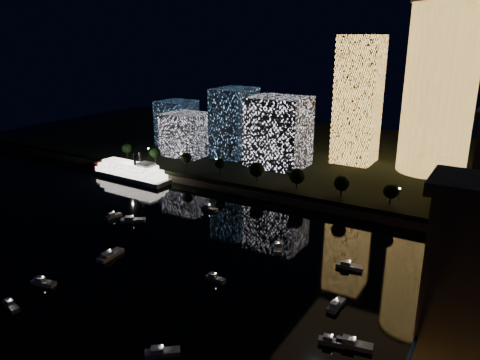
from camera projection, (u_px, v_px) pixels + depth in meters
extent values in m
plane|color=black|center=(197.00, 298.00, 128.47)|extent=(520.00, 520.00, 0.00)
cube|color=black|center=(367.00, 160.00, 258.69)|extent=(420.00, 160.00, 5.00)
cube|color=#6B5E4C|center=(312.00, 204.00, 195.14)|extent=(420.00, 6.00, 3.00)
cylinder|color=#FFB851|center=(440.00, 91.00, 217.79)|extent=(32.00, 32.00, 77.81)
cube|color=#FFB851|center=(358.00, 100.00, 236.91)|extent=(20.09, 20.09, 63.93)
cube|color=white|center=(278.00, 132.00, 234.09)|extent=(28.24, 23.90, 34.76)
cube|color=#5393E2|center=(234.00, 122.00, 253.06)|extent=(18.37, 23.88, 36.73)
cube|color=white|center=(187.00, 134.00, 257.07)|extent=(23.04, 20.95, 23.04)
cube|color=#5393E2|center=(177.00, 123.00, 280.25)|extent=(18.78, 20.66, 26.29)
cube|color=navy|center=(465.00, 310.00, 91.23)|extent=(10.00, 260.00, 2.00)
cube|color=#6B5E4C|center=(455.00, 338.00, 73.06)|extent=(11.00, 9.00, 48.00)
cube|color=#6B5E4C|center=(480.00, 186.00, 65.56)|extent=(13.00, 11.00, 2.00)
cube|color=navy|center=(442.00, 271.00, 91.58)|extent=(0.50, 150.00, 0.50)
cube|color=navy|center=(429.00, 317.00, 82.81)|extent=(0.50, 0.50, 7.00)
cube|color=navy|center=(449.00, 263.00, 102.45)|extent=(0.50, 0.50, 7.00)
cube|color=navy|center=(462.00, 226.00, 122.10)|extent=(0.50, 0.50, 7.00)
cube|color=navy|center=(472.00, 199.00, 141.74)|extent=(0.50, 0.50, 7.00)
sphere|color=orange|center=(436.00, 294.00, 93.39)|extent=(1.20, 1.20, 1.20)
sphere|color=orange|center=(463.00, 220.00, 130.22)|extent=(1.20, 1.20, 1.20)
sphere|color=orange|center=(479.00, 179.00, 167.05)|extent=(1.20, 1.20, 1.20)
cube|color=silver|center=(131.00, 177.00, 233.18)|extent=(45.19, 12.09, 2.24)
cube|color=white|center=(131.00, 173.00, 232.53)|extent=(41.42, 11.01, 2.05)
cube|color=white|center=(130.00, 169.00, 231.92)|extent=(37.65, 9.92, 2.05)
cube|color=white|center=(130.00, 165.00, 231.30)|extent=(32.01, 8.76, 2.05)
cube|color=silver|center=(146.00, 165.00, 224.91)|extent=(7.69, 5.90, 1.68)
cylinder|color=black|center=(135.00, 160.00, 225.73)|extent=(1.31, 1.31, 5.60)
cylinder|color=black|center=(140.00, 158.00, 228.71)|extent=(1.31, 1.31, 5.60)
cylinder|color=maroon|center=(100.00, 167.00, 244.39)|extent=(6.87, 8.66, 6.53)
cube|color=silver|center=(209.00, 209.00, 192.09)|extent=(7.61, 3.25, 1.20)
cube|color=silver|center=(207.00, 206.00, 192.40)|extent=(2.80, 2.22, 1.00)
sphere|color=white|center=(209.00, 204.00, 191.49)|extent=(0.36, 0.36, 0.36)
cube|color=silver|center=(349.00, 267.00, 144.51)|extent=(8.43, 3.59, 1.20)
cube|color=silver|center=(346.00, 263.00, 144.66)|extent=(3.10, 2.46, 1.00)
sphere|color=white|center=(350.00, 261.00, 143.91)|extent=(0.36, 0.36, 0.36)
cube|color=silver|center=(110.00, 255.00, 151.94)|extent=(3.92, 10.18, 1.20)
cube|color=silver|center=(107.00, 254.00, 150.34)|extent=(2.84, 3.67, 1.00)
sphere|color=white|center=(110.00, 250.00, 151.34)|extent=(0.36, 0.36, 0.36)
cube|color=silver|center=(336.00, 305.00, 123.92)|extent=(2.99, 7.48, 1.20)
cube|color=silver|center=(335.00, 304.00, 122.74)|extent=(2.12, 2.72, 1.00)
sphere|color=white|center=(337.00, 299.00, 123.32)|extent=(0.36, 0.36, 0.36)
cube|color=silver|center=(44.00, 283.00, 135.08)|extent=(7.77, 3.90, 1.20)
cube|color=silver|center=(40.00, 279.00, 135.09)|extent=(2.95, 2.44, 1.00)
sphere|color=white|center=(43.00, 277.00, 134.48)|extent=(0.36, 0.36, 0.36)
cube|color=silver|center=(114.00, 216.00, 184.44)|extent=(3.46, 6.76, 1.20)
cube|color=silver|center=(112.00, 214.00, 183.44)|extent=(2.14, 2.58, 1.00)
sphere|color=white|center=(114.00, 211.00, 183.84)|extent=(0.36, 0.36, 0.36)
cube|color=silver|center=(163.00, 353.00, 105.51)|extent=(7.66, 7.09, 1.20)
cube|color=silver|center=(157.00, 349.00, 104.98)|extent=(3.45, 3.37, 1.00)
sphere|color=white|center=(162.00, 345.00, 104.91)|extent=(0.36, 0.36, 0.36)
cube|color=silver|center=(11.00, 306.00, 123.44)|extent=(6.93, 3.56, 1.20)
cube|color=silver|center=(9.00, 301.00, 123.77)|extent=(2.65, 2.20, 1.00)
sphere|color=white|center=(10.00, 300.00, 122.84)|extent=(0.36, 0.36, 0.36)
cube|color=silver|center=(278.00, 248.00, 156.94)|extent=(5.82, 8.84, 1.20)
cube|color=silver|center=(279.00, 243.00, 157.80)|extent=(3.19, 3.59, 1.00)
sphere|color=white|center=(278.00, 243.00, 156.34)|extent=(0.36, 0.36, 0.36)
cube|color=silver|center=(332.00, 342.00, 109.18)|extent=(6.47, 3.28, 1.20)
cube|color=silver|center=(328.00, 337.00, 109.13)|extent=(2.46, 2.04, 1.00)
sphere|color=white|center=(332.00, 335.00, 108.58)|extent=(0.36, 0.36, 0.36)
cube|color=silver|center=(354.00, 345.00, 108.26)|extent=(8.76, 4.02, 1.20)
cube|color=silver|center=(349.00, 339.00, 108.38)|extent=(3.27, 2.64, 1.00)
sphere|color=white|center=(355.00, 337.00, 107.66)|extent=(0.36, 0.36, 0.36)
cube|color=silver|center=(216.00, 279.00, 137.18)|extent=(6.24, 2.15, 1.20)
cube|color=silver|center=(213.00, 275.00, 137.32)|extent=(2.21, 1.67, 1.00)
sphere|color=white|center=(215.00, 273.00, 136.58)|extent=(0.36, 0.36, 0.36)
cube|color=silver|center=(133.00, 220.00, 180.32)|extent=(9.37, 7.77, 1.20)
cube|color=silver|center=(129.00, 218.00, 179.91)|extent=(4.07, 3.85, 1.00)
sphere|color=white|center=(132.00, 215.00, 179.72)|extent=(0.36, 0.36, 0.36)
cylinder|color=black|center=(127.00, 154.00, 252.29)|extent=(0.70, 0.70, 4.00)
sphere|color=black|center=(127.00, 148.00, 251.23)|extent=(5.28, 5.28, 5.28)
cylinder|color=black|center=(156.00, 159.00, 242.49)|extent=(0.70, 0.70, 4.00)
sphere|color=black|center=(155.00, 153.00, 241.44)|extent=(5.56, 5.56, 5.56)
cylinder|color=black|center=(186.00, 165.00, 232.69)|extent=(0.70, 0.70, 4.00)
sphere|color=black|center=(186.00, 158.00, 231.64)|extent=(5.22, 5.22, 5.22)
cylinder|color=black|center=(220.00, 170.00, 222.89)|extent=(0.70, 0.70, 4.00)
sphere|color=black|center=(220.00, 163.00, 221.84)|extent=(5.06, 5.06, 5.06)
cylinder|color=black|center=(257.00, 177.00, 213.10)|extent=(0.70, 0.70, 4.00)
sphere|color=black|center=(257.00, 169.00, 212.05)|extent=(6.81, 6.81, 6.81)
cylinder|color=black|center=(297.00, 184.00, 203.30)|extent=(0.70, 0.70, 4.00)
sphere|color=black|center=(297.00, 176.00, 202.25)|extent=(6.94, 6.94, 6.94)
cylinder|color=black|center=(341.00, 191.00, 193.50)|extent=(0.70, 0.70, 4.00)
sphere|color=black|center=(342.00, 183.00, 192.45)|extent=(6.45, 6.45, 6.45)
cylinder|color=black|center=(390.00, 200.00, 183.71)|extent=(0.70, 0.70, 4.00)
sphere|color=black|center=(391.00, 191.00, 182.66)|extent=(5.94, 5.94, 5.94)
cylinder|color=black|center=(445.00, 209.00, 173.91)|extent=(0.70, 0.70, 4.00)
sphere|color=black|center=(446.00, 200.00, 172.86)|extent=(6.32, 6.32, 6.32)
cylinder|color=black|center=(149.00, 154.00, 252.15)|extent=(0.24, 0.24, 5.00)
sphere|color=#FFCC7F|center=(148.00, 148.00, 251.31)|extent=(0.70, 0.70, 0.70)
cylinder|color=black|center=(181.00, 159.00, 241.37)|extent=(0.24, 0.24, 5.00)
sphere|color=#FFCC7F|center=(181.00, 154.00, 240.53)|extent=(0.70, 0.70, 0.70)
cylinder|color=black|center=(216.00, 165.00, 230.59)|extent=(0.24, 0.24, 5.00)
sphere|color=#FFCC7F|center=(216.00, 159.00, 229.75)|extent=(0.70, 0.70, 0.70)
cylinder|color=black|center=(255.00, 171.00, 219.82)|extent=(0.24, 0.24, 5.00)
sphere|color=#FFCC7F|center=(255.00, 166.00, 218.98)|extent=(0.70, 0.70, 0.70)
cylinder|color=black|center=(298.00, 178.00, 209.04)|extent=(0.24, 0.24, 5.00)
sphere|color=#FFCC7F|center=(299.00, 172.00, 208.20)|extent=(0.70, 0.70, 0.70)
cylinder|color=black|center=(346.00, 186.00, 198.26)|extent=(0.24, 0.24, 5.00)
sphere|color=#FFCC7F|center=(346.00, 180.00, 197.42)|extent=(0.70, 0.70, 0.70)
cylinder|color=black|center=(399.00, 195.00, 187.49)|extent=(0.24, 0.24, 5.00)
sphere|color=#FFCC7F|center=(400.00, 188.00, 186.65)|extent=(0.70, 0.70, 0.70)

